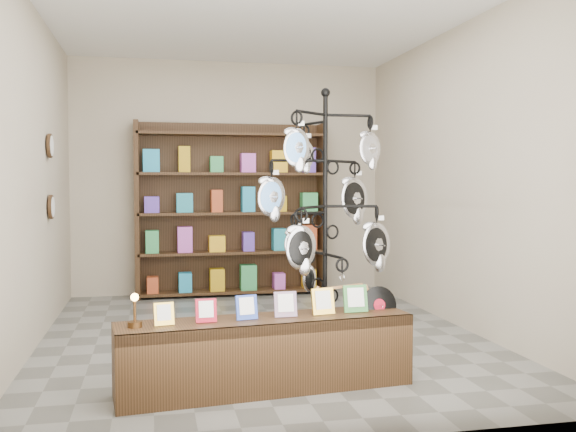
{
  "coord_description": "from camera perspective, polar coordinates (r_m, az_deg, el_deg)",
  "views": [
    {
      "loc": [
        -1.0,
        -5.85,
        1.44
      ],
      "look_at": [
        0.03,
        -1.0,
        1.18
      ],
      "focal_mm": 40.0,
      "sensor_mm": 36.0,
      "label": 1
    }
  ],
  "objects": [
    {
      "name": "ground",
      "position": [
        6.11,
        -2.31,
        -10.64
      ],
      "size": [
        5.0,
        5.0,
        0.0
      ],
      "primitive_type": "plane",
      "color": "slate",
      "rests_on": "ground"
    },
    {
      "name": "room_envelope",
      "position": [
        5.95,
        -2.34,
        6.94
      ],
      "size": [
        5.0,
        5.0,
        5.0
      ],
      "color": "#B6AB93",
      "rests_on": "ground"
    },
    {
      "name": "display_tree",
      "position": [
        4.97,
        3.32,
        0.81
      ],
      "size": [
        1.15,
        1.15,
        2.17
      ],
      "rotation": [
        0.0,
        0.0,
        0.34
      ],
      "color": "black",
      "rests_on": "ground"
    },
    {
      "name": "front_shelf",
      "position": [
        4.54,
        -1.94,
        -12.13
      ],
      "size": [
        2.08,
        0.64,
        0.73
      ],
      "rotation": [
        0.0,
        0.0,
        0.11
      ],
      "color": "black",
      "rests_on": "ground"
    },
    {
      "name": "back_shelving",
      "position": [
        8.22,
        -5.02,
        0.12
      ],
      "size": [
        2.42,
        0.36,
        2.2
      ],
      "color": "black",
      "rests_on": "ground"
    },
    {
      "name": "wall_clocks",
      "position": [
        6.72,
        -20.35,
        3.32
      ],
      "size": [
        0.03,
        0.24,
        0.84
      ],
      "color": "black",
      "rests_on": "ground"
    }
  ]
}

